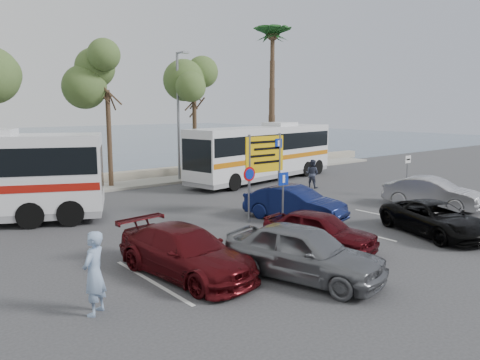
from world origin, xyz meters
TOP-DOWN VIEW (x-y plane):
  - ground at (0.00, 0.00)m, footprint 120.00×120.00m
  - kerb_strip at (0.00, 14.00)m, footprint 44.00×2.40m
  - seawall at (0.00, 16.00)m, footprint 48.00×0.80m
  - tree_mid at (-1.50, 14.00)m, footprint 3.20×3.20m
  - tree_right at (4.50, 14.00)m, footprint 3.20×3.20m
  - palm_tree at (11.50, 14.00)m, footprint 4.80×4.80m
  - street_lamp_right at (3.00, 13.52)m, footprint 0.45×1.15m
  - direction_sign at (1.00, 3.20)m, footprint 2.20×0.12m
  - sign_no_stop at (-0.60, 2.38)m, footprint 0.60×0.08m
  - sign_parking at (-0.20, 0.79)m, footprint 0.50×0.07m
  - sign_taxi at (9.80, 1.49)m, footprint 0.50×0.07m
  - lane_markings at (-1.14, -1.00)m, footprint 12.02×4.20m
  - coach_bus_right at (7.50, 10.50)m, footprint 12.30×4.57m
  - car_silver_a at (-3.60, -3.50)m, footprint 3.00×4.91m
  - car_blue at (1.20, 1.50)m, footprint 2.61×4.64m
  - car_maroon at (-6.00, -1.19)m, footprint 2.48×4.97m
  - car_red at (-1.20, -1.98)m, footprint 2.45×4.18m
  - suv_black at (3.60, -3.50)m, footprint 3.46×4.94m
  - car_silver_b at (8.04, -0.93)m, footprint 2.30×4.62m
  - pedestrian_near at (-9.00, -2.00)m, footprint 0.86×0.82m
  - pedestrian_far at (7.82, 6.50)m, footprint 0.83×0.96m

SIDE VIEW (x-z plane):
  - ground at x=0.00m, z-range 0.00..0.00m
  - lane_markings at x=-1.14m, z-range 0.00..0.01m
  - kerb_strip at x=0.00m, z-range 0.00..0.15m
  - seawall at x=0.00m, z-range 0.00..0.60m
  - suv_black at x=3.60m, z-range 0.00..1.25m
  - car_red at x=-1.20m, z-range 0.00..1.34m
  - car_maroon at x=-6.00m, z-range 0.00..1.39m
  - car_blue at x=1.20m, z-range 0.00..1.45m
  - car_silver_b at x=8.04m, z-range 0.00..1.45m
  - car_silver_a at x=-3.60m, z-range 0.00..1.56m
  - pedestrian_far at x=7.82m, z-range 0.00..1.70m
  - pedestrian_near at x=-9.00m, z-range 0.00..1.98m
  - sign_taxi at x=9.80m, z-range 0.32..2.52m
  - sign_parking at x=-0.20m, z-range 0.34..2.59m
  - sign_no_stop at x=-0.60m, z-range 0.40..2.75m
  - coach_bus_right at x=7.50m, z-range -0.14..3.62m
  - direction_sign at x=1.00m, z-range 0.63..4.23m
  - street_lamp_right at x=3.00m, z-range 0.59..8.60m
  - tree_right at x=4.50m, z-range 2.47..9.87m
  - tree_mid at x=-1.50m, z-range 2.65..10.65m
  - palm_tree at x=11.50m, z-range 4.27..15.47m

